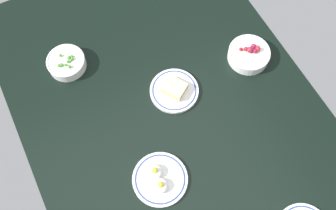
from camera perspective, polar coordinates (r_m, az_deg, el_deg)
dining_table at (r=142.37cm, az=0.00°, el=-0.65°), size 148.02×104.85×4.00cm
plate_eggs at (r=131.02cm, az=-1.28°, el=-10.96°), size 18.85×18.85×4.91cm
bowl_berries at (r=151.20cm, az=11.97°, el=7.41°), size 16.04×16.04×6.34cm
plate_sandwich at (r=141.96cm, az=0.93°, el=2.23°), size 18.18×18.18×4.65cm
bowl_peas at (r=151.24cm, az=-14.89°, el=6.12°), size 14.60×14.60×5.56cm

